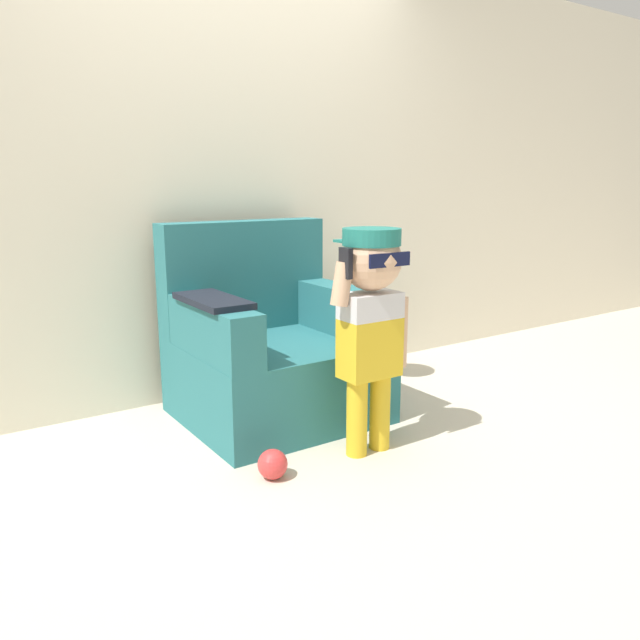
% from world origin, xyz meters
% --- Properties ---
extents(ground_plane, '(10.00, 10.00, 0.00)m').
position_xyz_m(ground_plane, '(0.00, 0.00, 0.00)').
color(ground_plane, beige).
extents(wall_back, '(10.00, 0.05, 2.60)m').
position_xyz_m(wall_back, '(0.00, 0.58, 1.30)').
color(wall_back, beige).
rests_on(wall_back, ground_plane).
extents(armchair, '(0.97, 0.88, 1.02)m').
position_xyz_m(armchair, '(-0.00, 0.06, 0.35)').
color(armchair, '#286B70').
rests_on(armchair, ground_plane).
extents(person_child, '(0.42, 0.32, 1.03)m').
position_xyz_m(person_child, '(0.13, -0.61, 0.69)').
color(person_child, gold).
rests_on(person_child, ground_plane).
extents(side_table, '(0.30, 0.30, 0.52)m').
position_xyz_m(side_table, '(0.83, 0.19, 0.31)').
color(side_table, white).
rests_on(side_table, ground_plane).
extents(toy_ball, '(0.13, 0.13, 0.13)m').
position_xyz_m(toy_ball, '(-0.38, -0.60, 0.06)').
color(toy_ball, '#D13838').
rests_on(toy_ball, ground_plane).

